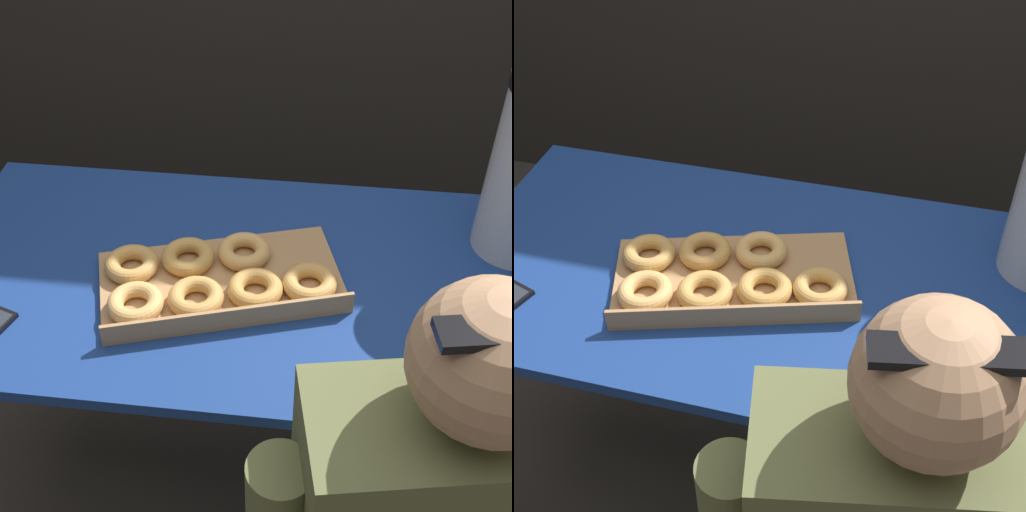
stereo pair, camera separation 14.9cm
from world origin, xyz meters
TOP-DOWN VIEW (x-y plane):
  - ground_plane at (0.00, 0.00)m, footprint 12.00×12.00m
  - folding_table at (0.00, 0.00)m, footprint 1.46×0.72m
  - donut_box at (-0.11, -0.04)m, footprint 0.56×0.40m

SIDE VIEW (x-z plane):
  - ground_plane at x=0.00m, z-range 0.00..0.00m
  - folding_table at x=0.00m, z-range 0.33..1.07m
  - donut_box at x=-0.11m, z-range 0.74..0.80m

